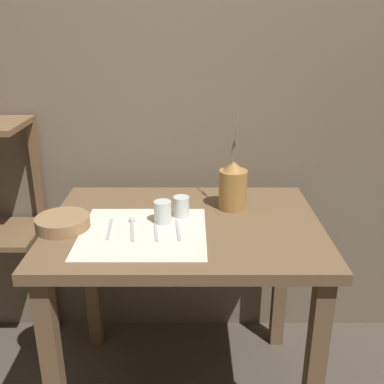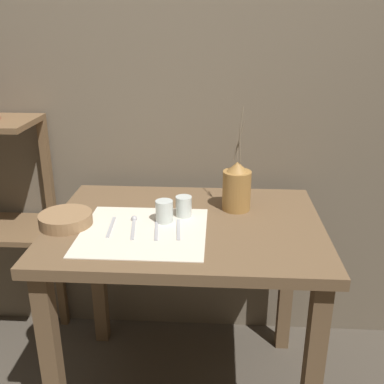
# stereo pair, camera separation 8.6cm
# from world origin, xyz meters

# --- Properties ---
(stone_wall_back) EXTENTS (7.00, 0.06, 2.40)m
(stone_wall_back) POSITION_xyz_m (0.00, 0.48, 1.20)
(stone_wall_back) COLOR #6B5E4C
(stone_wall_back) RESTS_ON ground_plane
(wooden_table) EXTENTS (1.01, 0.74, 0.79)m
(wooden_table) POSITION_xyz_m (0.00, 0.00, 0.67)
(wooden_table) COLOR brown
(wooden_table) RESTS_ON ground_plane
(linen_cloth) EXTENTS (0.44, 0.42, 0.00)m
(linen_cloth) POSITION_xyz_m (-0.14, -0.09, 0.80)
(linen_cloth) COLOR beige
(linen_cloth) RESTS_ON wooden_table
(pitcher_with_flowers) EXTENTS (0.11, 0.11, 0.40)m
(pitcher_with_flowers) POSITION_xyz_m (0.19, 0.14, 0.89)
(pitcher_with_flowers) COLOR olive
(pitcher_with_flowers) RESTS_ON wooden_table
(wooden_bowl) EXTENTS (0.19, 0.19, 0.05)m
(wooden_bowl) POSITION_xyz_m (-0.44, -0.05, 0.82)
(wooden_bowl) COLOR #8E6B47
(wooden_bowl) RESTS_ON wooden_table
(glass_tumbler_near) EXTENTS (0.06, 0.06, 0.08)m
(glass_tumbler_near) POSITION_xyz_m (-0.08, -0.01, 0.84)
(glass_tumbler_near) COLOR silver
(glass_tumbler_near) RESTS_ON wooden_table
(glass_tumbler_far) EXTENTS (0.06, 0.06, 0.08)m
(glass_tumbler_far) POSITION_xyz_m (-0.01, 0.05, 0.84)
(glass_tumbler_far) COLOR silver
(glass_tumbler_far) RESTS_ON wooden_table
(fork_inner) EXTENTS (0.03, 0.17, 0.00)m
(fork_inner) POSITION_xyz_m (-0.27, -0.07, 0.80)
(fork_inner) COLOR #A8A8AD
(fork_inner) RESTS_ON wooden_table
(spoon_outer) EXTENTS (0.04, 0.18, 0.02)m
(spoon_outer) POSITION_xyz_m (-0.19, -0.03, 0.80)
(spoon_outer) COLOR #A8A8AD
(spoon_outer) RESTS_ON wooden_table
(knife_center) EXTENTS (0.03, 0.17, 0.00)m
(knife_center) POSITION_xyz_m (-0.10, -0.08, 0.80)
(knife_center) COLOR #A8A8AD
(knife_center) RESTS_ON wooden_table
(fork_outer) EXTENTS (0.03, 0.17, 0.00)m
(fork_outer) POSITION_xyz_m (-0.02, -0.07, 0.80)
(fork_outer) COLOR #A8A8AD
(fork_outer) RESTS_ON wooden_table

